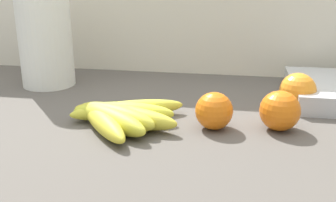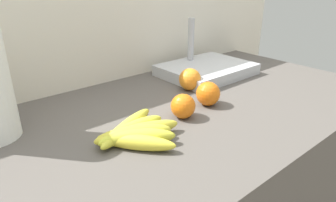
{
  "view_description": "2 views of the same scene",
  "coord_description": "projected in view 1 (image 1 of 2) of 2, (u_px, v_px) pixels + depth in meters",
  "views": [
    {
      "loc": [
        0.18,
        -0.68,
        1.14
      ],
      "look_at": [
        0.07,
        -0.02,
        0.92
      ],
      "focal_mm": 41.77,
      "sensor_mm": 36.0,
      "label": 1
    },
    {
      "loc": [
        -0.35,
        -0.57,
        1.24
      ],
      "look_at": [
        0.15,
        0.01,
        0.91
      ],
      "focal_mm": 32.53,
      "sensor_mm": 36.0,
      "label": 2
    }
  ],
  "objects": [
    {
      "name": "orange_far_right",
      "position": [
        298.0,
        91.0,
        0.78
      ],
      "size": [
        0.07,
        0.07,
        0.07
      ],
      "primitive_type": "sphere",
      "color": "orange",
      "rests_on": "counter"
    },
    {
      "name": "wall_back",
      "position": [
        168.0,
        144.0,
        1.17
      ],
      "size": [
        2.12,
        0.06,
        1.3
      ],
      "primitive_type": "cube",
      "color": "silver",
      "rests_on": "ground"
    },
    {
      "name": "orange_center",
      "position": [
        214.0,
        111.0,
        0.68
      ],
      "size": [
        0.07,
        0.07,
        0.07
      ],
      "primitive_type": "sphere",
      "color": "orange",
      "rests_on": "counter"
    },
    {
      "name": "banana_bunch",
      "position": [
        118.0,
        116.0,
        0.69
      ],
      "size": [
        0.21,
        0.21,
        0.04
      ],
      "color": "yellow",
      "rests_on": "counter"
    },
    {
      "name": "paper_towel_roll",
      "position": [
        44.0,
        23.0,
        0.9
      ],
      "size": [
        0.12,
        0.12,
        0.33
      ],
      "color": "white",
      "rests_on": "counter"
    },
    {
      "name": "orange_back_right",
      "position": [
        280.0,
        111.0,
        0.67
      ],
      "size": [
        0.07,
        0.07,
        0.07
      ],
      "primitive_type": "sphere",
      "color": "orange",
      "rests_on": "counter"
    }
  ]
}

